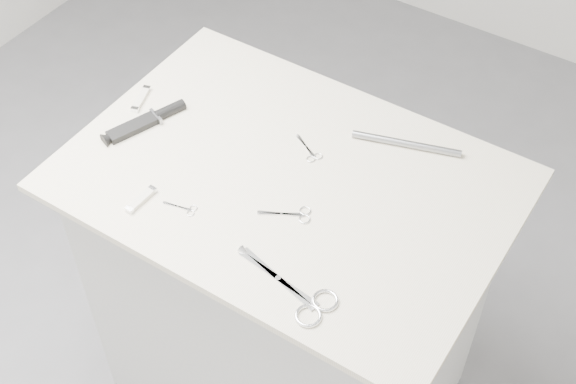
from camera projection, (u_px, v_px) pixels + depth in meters
The scene contains 11 objects.
ground at pixel (288, 380), 2.50m from camera, with size 4.00×4.00×0.01m, color gray.
plinth at pixel (288, 296), 2.16m from camera, with size 0.90×0.60×0.90m, color #BBBBB8.
display_board at pixel (288, 180), 1.82m from camera, with size 1.00×0.70×0.02m, color beige.
large_shears at pixel (303, 297), 1.59m from camera, with size 0.24×0.11×0.01m.
embroidery_scissors_a at pixel (294, 214), 1.74m from camera, with size 0.11×0.08×0.00m.
embroidery_scissors_b at pixel (310, 152), 1.87m from camera, with size 0.09×0.07×0.00m.
tiny_scissors at pixel (184, 208), 1.75m from camera, with size 0.08×0.04×0.00m.
sheathed_knife at pixel (150, 120), 1.93m from camera, with size 0.10×0.20×0.03m.
pocket_knife_a at pixel (141, 99), 1.99m from camera, with size 0.05×0.09×0.01m.
pocket_knife_b at pixel (141, 200), 1.76m from camera, with size 0.02×0.09×0.01m.
metal_rail at pixel (406, 144), 1.87m from camera, with size 0.02×0.02×0.26m, color gray.
Camera 1 is at (0.67, -1.04, 2.24)m, focal length 50.00 mm.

